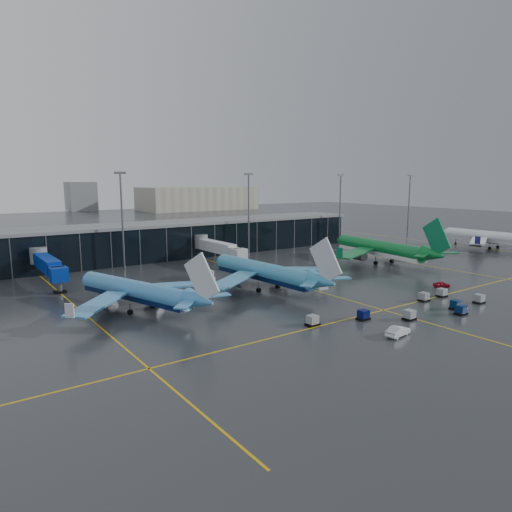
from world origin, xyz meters
TOP-DOWN VIEW (x-y plane):
  - ground at (0.00, 0.00)m, footprint 600.00×600.00m
  - terminal_pier at (0.00, 62.00)m, footprint 142.00×17.00m
  - jet_bridges at (-35.00, 42.99)m, footprint 94.00×27.50m
  - flood_masts at (5.00, 50.00)m, footprint 203.00×0.50m
  - distant_hangars at (49.94, 270.08)m, footprint 260.00×71.00m
  - taxi_lines at (10.00, 10.61)m, footprint 220.00×120.00m
  - airliner_arkefly at (-26.65, 11.66)m, footprint 42.60×45.55m
  - airliner_klm_near at (1.95, 11.25)m, footprint 37.68×42.21m
  - airliner_aer_lingus at (47.96, 17.65)m, footprint 44.34×48.92m
  - airliner_ba at (101.23, 13.98)m, footprint 36.37×41.35m
  - baggage_carts at (15.33, -19.07)m, footprint 37.61×12.13m
  - mobile_airstair at (12.46, 4.26)m, footprint 2.87×3.62m
  - service_van_red at (35.08, -10.57)m, footprint 3.84×3.19m
  - service_van_white at (0.49, -25.39)m, footprint 4.94×2.30m

SIDE VIEW (x-z plane):
  - ground at x=0.00m, z-range 0.00..0.00m
  - taxi_lines at x=10.00m, z-range 0.00..0.02m
  - service_van_red at x=35.08m, z-range 0.00..1.23m
  - baggage_carts at x=15.33m, z-range -0.09..1.61m
  - mobile_airstair at x=12.46m, z-range -0.95..2.49m
  - service_van_white at x=0.49m, z-range 0.00..1.57m
  - jet_bridges at x=-35.00m, z-range 0.95..8.15m
  - terminal_pier at x=0.00m, z-range 0.07..10.77m
  - airliner_arkefly at x=-26.65m, z-range 0.00..11.47m
  - airliner_klm_near at x=1.95m, z-range 0.00..12.27m
  - airliner_ba at x=101.23m, z-range 0.00..12.64m
  - airliner_aer_lingus at x=47.96m, z-range 0.00..13.52m
  - distant_hangars at x=49.94m, z-range -2.21..19.79m
  - flood_masts at x=5.00m, z-range 1.06..26.56m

